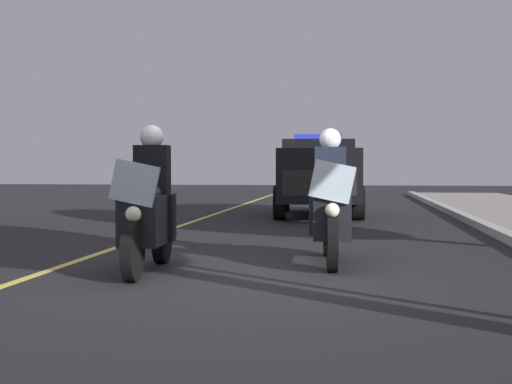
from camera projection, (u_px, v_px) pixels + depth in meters
The scene contains 5 objects.
ground_plane at pixel (242, 276), 7.92m from camera, with size 80.00×80.00×0.00m, color black.
lane_stripe_center at pixel (46, 271), 8.24m from camera, with size 48.00×0.12×0.01m, color #E0D14C.
police_motorcycle_lead_left at pixel (149, 212), 8.22m from camera, with size 2.14×0.61×1.72m.
police_motorcycle_lead_right at pixel (330, 208), 8.92m from camera, with size 2.14×0.61×1.72m.
police_suv at pixel (318, 173), 17.81m from camera, with size 5.01×2.32×2.05m.
Camera 1 is at (7.79, 1.24, 1.22)m, focal length 49.57 mm.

